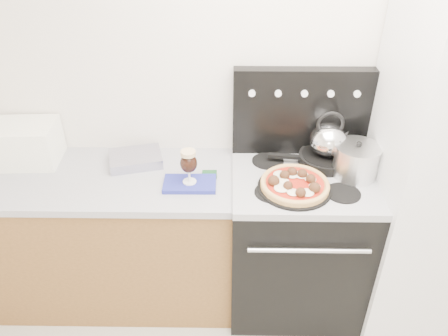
{
  "coord_description": "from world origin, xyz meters",
  "views": [
    {
      "loc": [
        -0.32,
        -0.76,
        2.24
      ],
      "look_at": [
        -0.34,
        1.05,
        1.05
      ],
      "focal_mm": 35.0,
      "sensor_mm": 36.0,
      "label": 1
    }
  ],
  "objects_px": {
    "toaster_oven": "(24,143)",
    "tea_kettle": "(328,137)",
    "oven_mitt": "(190,184)",
    "stock_pot": "(356,162)",
    "stove_body": "(295,243)",
    "base_cabinet": "(112,239)",
    "beer_glass": "(189,167)",
    "pizza_pan": "(294,188)",
    "skillet": "(325,159)",
    "fridge": "(438,176)",
    "pizza": "(295,183)"
  },
  "relations": [
    {
      "from": "stock_pot",
      "to": "toaster_oven",
      "type": "bearing_deg",
      "value": 175.22
    },
    {
      "from": "pizza",
      "to": "stock_pot",
      "type": "bearing_deg",
      "value": 21.63
    },
    {
      "from": "beer_glass",
      "to": "skillet",
      "type": "bearing_deg",
      "value": 15.32
    },
    {
      "from": "pizza_pan",
      "to": "tea_kettle",
      "type": "distance_m",
      "value": 0.36
    },
    {
      "from": "beer_glass",
      "to": "pizza",
      "type": "bearing_deg",
      "value": -4.94
    },
    {
      "from": "toaster_oven",
      "to": "oven_mitt",
      "type": "height_order",
      "value": "toaster_oven"
    },
    {
      "from": "beer_glass",
      "to": "pizza_pan",
      "type": "relative_size",
      "value": 0.51
    },
    {
      "from": "pizza",
      "to": "skillet",
      "type": "distance_m",
      "value": 0.32
    },
    {
      "from": "pizza_pan",
      "to": "stock_pot",
      "type": "bearing_deg",
      "value": 21.63
    },
    {
      "from": "toaster_oven",
      "to": "tea_kettle",
      "type": "xyz_separation_m",
      "value": [
        1.69,
        -0.03,
        0.07
      ]
    },
    {
      "from": "beer_glass",
      "to": "pizza_pan",
      "type": "bearing_deg",
      "value": -4.94
    },
    {
      "from": "tea_kettle",
      "to": "stock_pot",
      "type": "height_order",
      "value": "tea_kettle"
    },
    {
      "from": "stove_body",
      "to": "fridge",
      "type": "relative_size",
      "value": 0.46
    },
    {
      "from": "stove_body",
      "to": "fridge",
      "type": "bearing_deg",
      "value": -2.05
    },
    {
      "from": "skillet",
      "to": "tea_kettle",
      "type": "distance_m",
      "value": 0.14
    },
    {
      "from": "fridge",
      "to": "tea_kettle",
      "type": "height_order",
      "value": "fridge"
    },
    {
      "from": "beer_glass",
      "to": "stock_pot",
      "type": "xyz_separation_m",
      "value": [
        0.88,
        0.09,
        -0.02
      ]
    },
    {
      "from": "fridge",
      "to": "pizza",
      "type": "relative_size",
      "value": 5.42
    },
    {
      "from": "beer_glass",
      "to": "tea_kettle",
      "type": "distance_m",
      "value": 0.78
    },
    {
      "from": "stove_body",
      "to": "toaster_oven",
      "type": "relative_size",
      "value": 2.42
    },
    {
      "from": "toaster_oven",
      "to": "stock_pot",
      "type": "height_order",
      "value": "toaster_oven"
    },
    {
      "from": "fridge",
      "to": "tea_kettle",
      "type": "distance_m",
      "value": 0.6
    },
    {
      "from": "stock_pot",
      "to": "skillet",
      "type": "bearing_deg",
      "value": 137.97
    },
    {
      "from": "stove_body",
      "to": "toaster_oven",
      "type": "xyz_separation_m",
      "value": [
        -1.55,
        0.17,
        0.57
      ]
    },
    {
      "from": "stock_pot",
      "to": "fridge",
      "type": "bearing_deg",
      "value": -6.06
    },
    {
      "from": "oven_mitt",
      "to": "tea_kettle",
      "type": "bearing_deg",
      "value": 15.32
    },
    {
      "from": "stove_body",
      "to": "toaster_oven",
      "type": "bearing_deg",
      "value": 173.64
    },
    {
      "from": "stove_body",
      "to": "oven_mitt",
      "type": "bearing_deg",
      "value": -173.92
    },
    {
      "from": "oven_mitt",
      "to": "stock_pot",
      "type": "distance_m",
      "value": 0.89
    },
    {
      "from": "skillet",
      "to": "tea_kettle",
      "type": "xyz_separation_m",
      "value": [
        0.0,
        0.0,
        0.14
      ]
    },
    {
      "from": "pizza",
      "to": "stock_pot",
      "type": "relative_size",
      "value": 1.51
    },
    {
      "from": "oven_mitt",
      "to": "stock_pot",
      "type": "relative_size",
      "value": 1.19
    },
    {
      "from": "base_cabinet",
      "to": "beer_glass",
      "type": "height_order",
      "value": "beer_glass"
    },
    {
      "from": "stove_body",
      "to": "beer_glass",
      "type": "xyz_separation_m",
      "value": [
        -0.61,
        -0.06,
        0.58
      ]
    },
    {
      "from": "pizza",
      "to": "stock_pot",
      "type": "distance_m",
      "value": 0.36
    },
    {
      "from": "base_cabinet",
      "to": "fridge",
      "type": "relative_size",
      "value": 0.76
    },
    {
      "from": "skillet",
      "to": "stock_pot",
      "type": "xyz_separation_m",
      "value": [
        0.13,
        -0.12,
        0.06
      ]
    },
    {
      "from": "skillet",
      "to": "stock_pot",
      "type": "distance_m",
      "value": 0.19
    },
    {
      "from": "skillet",
      "to": "pizza_pan",
      "type": "bearing_deg",
      "value": -128.66
    },
    {
      "from": "base_cabinet",
      "to": "pizza_pan",
      "type": "height_order",
      "value": "pizza_pan"
    },
    {
      "from": "toaster_oven",
      "to": "stock_pot",
      "type": "relative_size",
      "value": 1.56
    },
    {
      "from": "toaster_oven",
      "to": "pizza",
      "type": "bearing_deg",
      "value": -13.81
    },
    {
      "from": "toaster_oven",
      "to": "stock_pot",
      "type": "xyz_separation_m",
      "value": [
        1.82,
        -0.15,
        -0.01
      ]
    },
    {
      "from": "tea_kettle",
      "to": "base_cabinet",
      "type": "bearing_deg",
      "value": -156.13
    },
    {
      "from": "beer_glass",
      "to": "tea_kettle",
      "type": "height_order",
      "value": "tea_kettle"
    },
    {
      "from": "toaster_oven",
      "to": "beer_glass",
      "type": "relative_size",
      "value": 1.88
    },
    {
      "from": "base_cabinet",
      "to": "pizza_pan",
      "type": "xyz_separation_m",
      "value": [
        1.04,
        -0.14,
        0.5
      ]
    },
    {
      "from": "pizza_pan",
      "to": "skillet",
      "type": "relative_size",
      "value": 1.28
    },
    {
      "from": "stove_body",
      "to": "pizza_pan",
      "type": "height_order",
      "value": "pizza_pan"
    },
    {
      "from": "base_cabinet",
      "to": "fridge",
      "type": "distance_m",
      "value": 1.88
    }
  ]
}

